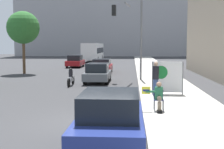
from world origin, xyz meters
name	(u,v)px	position (x,y,z in m)	size (l,w,h in m)	color
ground_plane	(99,123)	(0.00, 0.00, 0.00)	(160.00, 160.00, 0.00)	#38383A
sidewalk_curb	(160,78)	(3.50, 15.00, 0.07)	(3.73, 90.00, 0.14)	#B7B2A8
seated_protester	(158,95)	(2.29, 1.63, 0.79)	(0.91, 0.77, 1.21)	#474C56
jogger_on_sidewalk	(156,78)	(2.46, 5.47, 1.08)	(0.34, 0.34, 1.83)	#334775
pedestrian_behind	(155,77)	(2.57, 7.28, 0.99)	(0.34, 0.34, 1.67)	#424247
protest_banner	(167,77)	(3.13, 6.08, 1.10)	(1.72, 0.06, 1.81)	slate
traffic_light_pole	(131,28)	(1.10, 13.41, 4.20)	(2.39, 2.15, 6.13)	slate
parked_car_curbside	(110,118)	(0.58, -2.39, 0.76)	(1.87, 4.44, 1.54)	navy
car_on_road_nearest	(98,73)	(-1.42, 12.27, 0.73)	(1.81, 4.25, 1.47)	#565B60
car_on_road_midblock	(102,66)	(-1.88, 20.28, 0.72)	(1.89, 4.67, 1.43)	maroon
car_on_road_distant	(75,61)	(-6.01, 27.79, 0.76)	(1.84, 4.13, 1.55)	maroon
city_bus_on_road	(93,51)	(-5.41, 41.21, 1.78)	(2.49, 10.91, 3.07)	silver
motorcycle_on_road	(71,78)	(-3.09, 10.24, 0.53)	(0.28, 2.14, 1.24)	silver
street_tree_midblock	(23,28)	(-9.51, 19.01, 4.52)	(3.20, 3.20, 6.14)	brown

